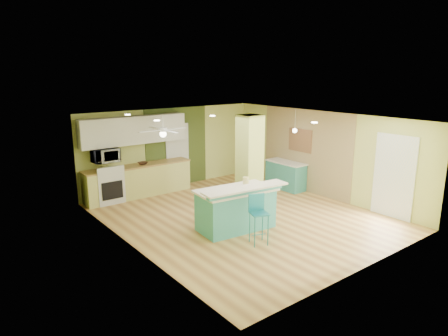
{
  "coord_description": "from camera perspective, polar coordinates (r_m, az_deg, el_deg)",
  "views": [
    {
      "loc": [
        -6.24,
        -7.3,
        3.6
      ],
      "look_at": [
        -0.29,
        0.4,
        1.24
      ],
      "focal_mm": 32.0,
      "sensor_mm": 36.0,
      "label": 1
    }
  ],
  "objects": [
    {
      "name": "ceiling_fan",
      "position": [
        10.73,
        -8.73,
        5.34
      ],
      "size": [
        1.41,
        1.41,
        0.61
      ],
      "color": "white",
      "rests_on": "ceiling"
    },
    {
      "name": "wall_decor",
      "position": [
        12.43,
        10.82,
        3.91
      ],
      "size": [
        0.03,
        0.9,
        0.7
      ],
      "primitive_type": "cube",
      "color": "brown",
      "rests_on": "wood_panel"
    },
    {
      "name": "column",
      "position": [
        10.67,
        3.66,
        0.9
      ],
      "size": [
        0.55,
        0.55,
        2.5
      ],
      "primitive_type": "cube",
      "color": "#BDC75C",
      "rests_on": "floor"
    },
    {
      "name": "wall_left",
      "position": [
        8.32,
        -13.25,
        -3.12
      ],
      "size": [
        0.01,
        7.0,
        2.5
      ],
      "primitive_type": "cube",
      "color": "#C2CB6D",
      "rests_on": "floor"
    },
    {
      "name": "kitchen_run",
      "position": [
        12.02,
        -12.08,
        -1.75
      ],
      "size": [
        3.25,
        0.63,
        0.94
      ],
      "color": "#C6C667",
      "rests_on": "floor"
    },
    {
      "name": "bar_stool",
      "position": [
        8.53,
        4.86,
        -6.13
      ],
      "size": [
        0.46,
        0.46,
        1.07
      ],
      "rotation": [
        0.0,
        0.0,
        -0.35
      ],
      "color": "teal",
      "rests_on": "floor"
    },
    {
      "name": "upper_cabinets",
      "position": [
        11.83,
        -12.69,
        5.3
      ],
      "size": [
        3.2,
        0.34,
        0.8
      ],
      "primitive_type": "cube",
      "color": "silver",
      "rests_on": "wall_back"
    },
    {
      "name": "interior_door",
      "position": [
        12.81,
        -6.67,
        1.84
      ],
      "size": [
        0.82,
        0.05,
        2.0
      ],
      "primitive_type": "cube",
      "color": "silver",
      "rests_on": "floor"
    },
    {
      "name": "olive_accent",
      "position": [
        12.78,
        -6.76,
        2.96
      ],
      "size": [
        2.2,
        0.02,
        2.5
      ],
      "primitive_type": "cube",
      "color": "#405120",
      "rests_on": "floor"
    },
    {
      "name": "canister",
      "position": [
        9.57,
        3.13,
        -1.82
      ],
      "size": [
        0.14,
        0.14,
        0.18
      ],
      "primitive_type": "cylinder",
      "color": "gold",
      "rests_on": "peninsula"
    },
    {
      "name": "fruit_bowl",
      "position": [
        11.95,
        -11.53,
        0.67
      ],
      "size": [
        0.33,
        0.33,
        0.07
      ],
      "primitive_type": "imported",
      "rotation": [
        0.0,
        0.0,
        0.2
      ],
      "color": "#351F15",
      "rests_on": "kitchen_run"
    },
    {
      "name": "microwave",
      "position": [
        11.45,
        -16.57,
        1.75
      ],
      "size": [
        0.7,
        0.48,
        0.39
      ],
      "primitive_type": "imported",
      "color": "white",
      "rests_on": "wall_back"
    },
    {
      "name": "wood_panel",
      "position": [
        12.37,
        11.52,
        2.42
      ],
      "size": [
        0.02,
        3.4,
        2.5
      ],
      "primitive_type": "cube",
      "color": "#8A724E",
      "rests_on": "floor"
    },
    {
      "name": "pendant_lamp",
      "position": [
        12.11,
        10.07,
        5.3
      ],
      "size": [
        0.14,
        0.14,
        0.69
      ],
      "color": "white",
      "rests_on": "ceiling"
    },
    {
      "name": "wall_back",
      "position": [
        12.7,
        -7.58,
        2.86
      ],
      "size": [
        6.0,
        0.01,
        2.5
      ],
      "primitive_type": "cube",
      "color": "#C2CB6D",
      "rests_on": "floor"
    },
    {
      "name": "ceiling",
      "position": [
        9.66,
        2.82,
        7.13
      ],
      "size": [
        6.0,
        7.0,
        0.01
      ],
      "primitive_type": "cube",
      "color": "white",
      "rests_on": "wall_back"
    },
    {
      "name": "side_counter",
      "position": [
        12.67,
        8.79,
        -1.0
      ],
      "size": [
        0.57,
        1.34,
        0.86
      ],
      "color": "teal",
      "rests_on": "floor"
    },
    {
      "name": "french_door",
      "position": [
        10.78,
        23.09,
        -1.14
      ],
      "size": [
        0.04,
        1.08,
        2.1
      ],
      "primitive_type": "cube",
      "color": "white",
      "rests_on": "floor"
    },
    {
      "name": "wall_right",
      "position": [
        12.01,
        13.73,
        1.97
      ],
      "size": [
        0.01,
        7.0,
        2.5
      ],
      "primitive_type": "cube",
      "color": "#C2CB6D",
      "rests_on": "floor"
    },
    {
      "name": "peninsula",
      "position": [
        9.31,
        1.74,
        -5.73
      ],
      "size": [
        2.11,
        1.29,
        1.11
      ],
      "rotation": [
        0.0,
        0.0,
        -0.1
      ],
      "color": "teal",
      "rests_on": "floor"
    },
    {
      "name": "wall_front",
      "position": [
        7.67,
        20.02,
        -5.04
      ],
      "size": [
        6.0,
        0.01,
        2.5
      ],
      "primitive_type": "cube",
      "color": "#C2CB6D",
      "rests_on": "floor"
    },
    {
      "name": "stove",
      "position": [
        11.65,
        -16.26,
        -2.55
      ],
      "size": [
        0.76,
        0.66,
        1.08
      ],
      "color": "silver",
      "rests_on": "floor"
    },
    {
      "name": "floor",
      "position": [
        10.26,
        2.66,
        -6.94
      ],
      "size": [
        6.0,
        7.0,
        0.01
      ],
      "primitive_type": "cube",
      "color": "#9A6736",
      "rests_on": "ground"
    }
  ]
}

